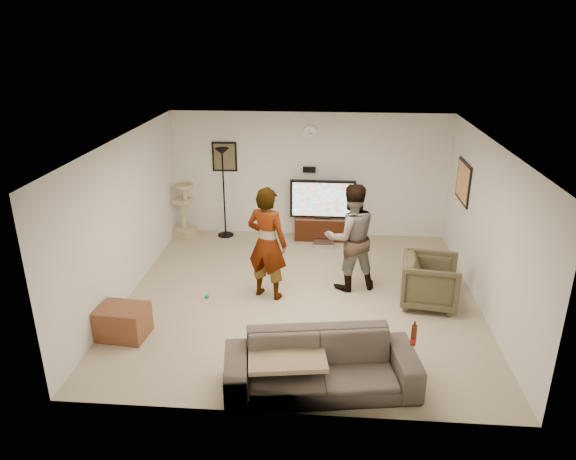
# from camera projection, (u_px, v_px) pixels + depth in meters

# --- Properties ---
(floor) EXTENTS (5.50, 5.50, 0.02)m
(floor) POSITION_uv_depth(u_px,v_px,m) (301.00, 297.00, 8.45)
(floor) COLOR tan
(floor) RESTS_ON ground
(ceiling) EXTENTS (5.50, 5.50, 0.02)m
(ceiling) POSITION_uv_depth(u_px,v_px,m) (303.00, 141.00, 7.53)
(ceiling) COLOR silver
(ceiling) RESTS_ON wall_back
(wall_back) EXTENTS (5.50, 0.04, 2.50)m
(wall_back) POSITION_uv_depth(u_px,v_px,m) (309.00, 175.00, 10.54)
(wall_back) COLOR white
(wall_back) RESTS_ON floor
(wall_front) EXTENTS (5.50, 0.04, 2.50)m
(wall_front) POSITION_uv_depth(u_px,v_px,m) (287.00, 316.00, 5.43)
(wall_front) COLOR white
(wall_front) RESTS_ON floor
(wall_left) EXTENTS (0.04, 5.50, 2.50)m
(wall_left) POSITION_uv_depth(u_px,v_px,m) (125.00, 218.00, 8.19)
(wall_left) COLOR white
(wall_left) RESTS_ON floor
(wall_right) EXTENTS (0.04, 5.50, 2.50)m
(wall_right) POSITION_uv_depth(u_px,v_px,m) (487.00, 228.00, 7.79)
(wall_right) COLOR white
(wall_right) RESTS_ON floor
(wall_clock) EXTENTS (0.26, 0.04, 0.26)m
(wall_clock) POSITION_uv_depth(u_px,v_px,m) (310.00, 133.00, 10.21)
(wall_clock) COLOR white
(wall_clock) RESTS_ON wall_back
(wall_speaker) EXTENTS (0.25, 0.10, 0.10)m
(wall_speaker) POSITION_uv_depth(u_px,v_px,m) (309.00, 170.00, 10.44)
(wall_speaker) COLOR black
(wall_speaker) RESTS_ON wall_back
(picture_back) EXTENTS (0.42, 0.03, 0.52)m
(picture_back) POSITION_uv_depth(u_px,v_px,m) (224.00, 157.00, 10.52)
(picture_back) COLOR brown
(picture_back) RESTS_ON wall_back
(picture_right) EXTENTS (0.03, 0.78, 0.62)m
(picture_right) POSITION_uv_depth(u_px,v_px,m) (463.00, 182.00, 9.18)
(picture_right) COLOR #F69455
(picture_right) RESTS_ON wall_right
(tv_stand) EXTENTS (1.08, 0.45, 0.45)m
(tv_stand) POSITION_uv_depth(u_px,v_px,m) (322.00, 228.00, 10.67)
(tv_stand) COLOR black
(tv_stand) RESTS_ON floor
(console_box) EXTENTS (0.40, 0.30, 0.07)m
(console_box) POSITION_uv_depth(u_px,v_px,m) (323.00, 244.00, 10.37)
(console_box) COLOR silver
(console_box) RESTS_ON floor
(tv) EXTENTS (1.29, 0.08, 0.77)m
(tv) POSITION_uv_depth(u_px,v_px,m) (323.00, 199.00, 10.45)
(tv) COLOR black
(tv) RESTS_ON tv_stand
(tv_screen) EXTENTS (1.19, 0.01, 0.67)m
(tv_screen) POSITION_uv_depth(u_px,v_px,m) (322.00, 200.00, 10.40)
(tv_screen) COLOR #4CC3EB
(tv_screen) RESTS_ON tv
(floor_lamp) EXTENTS (0.32, 0.32, 1.82)m
(floor_lamp) POSITION_uv_depth(u_px,v_px,m) (224.00, 193.00, 10.55)
(floor_lamp) COLOR black
(floor_lamp) RESTS_ON floor
(cat_tree) EXTENTS (0.47, 0.47, 1.13)m
(cat_tree) POSITION_uv_depth(u_px,v_px,m) (183.00, 210.00, 10.62)
(cat_tree) COLOR tan
(cat_tree) RESTS_ON floor
(person_left) EXTENTS (0.77, 0.64, 1.81)m
(person_left) POSITION_uv_depth(u_px,v_px,m) (267.00, 243.00, 8.13)
(person_left) COLOR #BDBDBD
(person_left) RESTS_ON floor
(person_right) EXTENTS (1.02, 0.90, 1.77)m
(person_right) POSITION_uv_depth(u_px,v_px,m) (351.00, 237.00, 8.42)
(person_right) COLOR navy
(person_right) RESTS_ON floor
(sofa) EXTENTS (2.36, 1.21, 0.66)m
(sofa) POSITION_uv_depth(u_px,v_px,m) (321.00, 365.00, 6.19)
(sofa) COLOR #4B423B
(sofa) RESTS_ON floor
(throw_blanket) EXTENTS (0.99, 0.82, 0.06)m
(throw_blanket) POSITION_uv_depth(u_px,v_px,m) (287.00, 355.00, 6.17)
(throw_blanket) COLOR tan
(throw_blanket) RESTS_ON sofa
(beer_bottle) EXTENTS (0.06, 0.06, 0.25)m
(beer_bottle) POSITION_uv_depth(u_px,v_px,m) (414.00, 335.00, 5.95)
(beer_bottle) COLOR #4E1D0C
(beer_bottle) RESTS_ON sofa
(armchair) EXTENTS (0.96, 0.94, 0.77)m
(armchair) POSITION_uv_depth(u_px,v_px,m) (430.00, 281.00, 8.07)
(armchair) COLOR #4B442E
(armchair) RESTS_ON floor
(side_table) EXTENTS (0.71, 0.56, 0.45)m
(side_table) POSITION_uv_depth(u_px,v_px,m) (123.00, 322.00, 7.28)
(side_table) COLOR brown
(side_table) RESTS_ON floor
(toy_ball) EXTENTS (0.07, 0.07, 0.07)m
(toy_ball) POSITION_uv_depth(u_px,v_px,m) (207.00, 296.00, 8.37)
(toy_ball) COLOR #079FA2
(toy_ball) RESTS_ON floor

